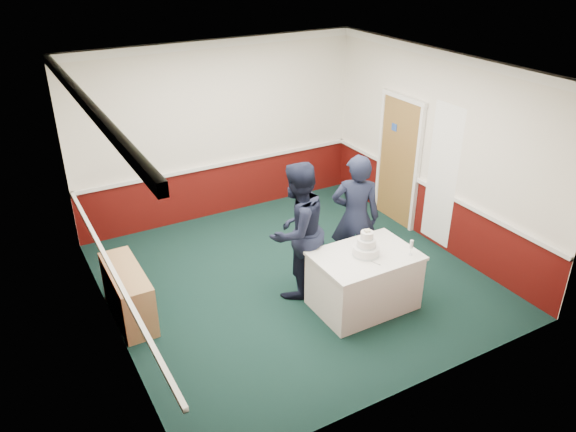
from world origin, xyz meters
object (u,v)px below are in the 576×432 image
cake_knife (373,262)px  person_woman (355,217)px  sideboard (128,293)px  person_man (297,231)px  wedding_cake (366,247)px  champagne_flute (411,245)px  cake_table (364,280)px

cake_knife → person_woman: bearing=50.2°
sideboard → person_woman: 3.19m
person_man → person_woman: size_ratio=1.03×
wedding_cake → cake_knife: (-0.03, -0.20, -0.11)m
wedding_cake → champagne_flute: 0.57m
wedding_cake → cake_table: bearing=-90.0°
cake_knife → wedding_cake: bearing=63.4°
cake_table → champagne_flute: champagne_flute is taller
wedding_cake → cake_knife: size_ratio=1.65×
sideboard → wedding_cake: 3.09m
cake_knife → person_woman: (0.36, 0.90, 0.14)m
sideboard → cake_table: bearing=-25.0°
cake_table → wedding_cake: (0.00, 0.00, 0.50)m
cake_table → wedding_cake: size_ratio=3.63×
sideboard → champagne_flute: size_ratio=5.85×
cake_table → person_man: 1.09m
sideboard → champagne_flute: bearing=-25.6°
sideboard → person_man: person_man is taller
person_man → person_woman: (0.93, -0.02, -0.03)m
person_man → wedding_cake: bearing=111.4°
cake_knife → person_woman: size_ratio=0.12×
cake_table → person_man: person_man is taller
wedding_cake → person_man: bearing=129.9°
sideboard → champagne_flute: champagne_flute is taller
wedding_cake → champagne_flute: (0.50, -0.28, 0.03)m
cake_table → wedding_cake: wedding_cake is taller
champagne_flute → cake_knife: bearing=171.4°
sideboard → person_man: 2.31m
sideboard → person_man: (2.16, -0.57, 0.60)m
cake_table → person_woman: person_woman is taller
sideboard → cake_table: (2.76, -1.28, 0.05)m
cake_table → champagne_flute: (0.50, -0.28, 0.53)m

